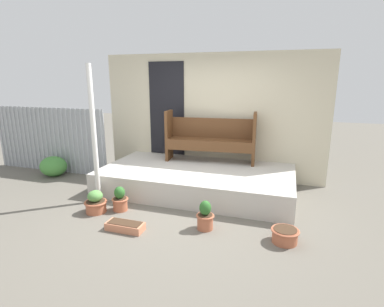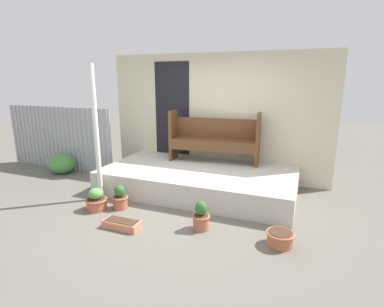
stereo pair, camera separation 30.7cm
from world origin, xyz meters
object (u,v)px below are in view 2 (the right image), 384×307
at_px(flower_pot_far_right, 280,238).
at_px(shrub_by_fence, 62,164).
at_px(bench, 214,137).
at_px(planter_box_rect, 122,224).
at_px(support_post, 96,135).
at_px(flower_pot_left, 96,200).
at_px(flower_pot_right, 201,217).
at_px(flower_pot_middle, 120,198).

xyz_separation_m(flower_pot_far_right, shrub_by_fence, (-4.89, 1.33, 0.11)).
bearing_deg(bench, planter_box_rect, -108.98).
bearing_deg(shrub_by_fence, support_post, -27.06).
bearing_deg(flower_pot_left, flower_pot_right, 0.09).
relative_size(flower_pot_left, flower_pot_middle, 0.90).
height_order(bench, flower_pot_right, bench).
relative_size(bench, flower_pot_right, 4.28).
bearing_deg(support_post, flower_pot_far_right, -7.70).
height_order(flower_pot_middle, flower_pot_far_right, flower_pot_middle).
bearing_deg(flower_pot_right, flower_pot_left, -179.91).
distance_m(flower_pot_middle, shrub_by_fence, 2.59).
bearing_deg(support_post, flower_pot_middle, -20.95).
relative_size(support_post, planter_box_rect, 4.30).
distance_m(support_post, flower_pot_left, 1.10).
relative_size(flower_pot_middle, planter_box_rect, 0.75).
xyz_separation_m(bench, shrub_by_fence, (-3.35, -0.73, -0.73)).
height_order(flower_pot_left, flower_pot_right, flower_pot_right).
bearing_deg(planter_box_rect, flower_pot_middle, 126.35).
height_order(flower_pot_right, shrub_by_fence, shrub_by_fence).
bearing_deg(flower_pot_far_right, support_post, 172.30).
relative_size(flower_pot_right, flower_pot_far_right, 1.16).
bearing_deg(shrub_by_fence, bench, 12.37).
bearing_deg(flower_pot_middle, flower_pot_far_right, -4.67).
distance_m(bench, planter_box_rect, 2.65).
relative_size(flower_pot_left, flower_pot_right, 0.86).
bearing_deg(planter_box_rect, support_post, 141.34).
height_order(flower_pot_left, shrub_by_fence, shrub_by_fence).
distance_m(support_post, flower_pot_right, 2.29).
xyz_separation_m(flower_pot_middle, planter_box_rect, (0.41, -0.56, -0.12)).
bearing_deg(flower_pot_right, planter_box_rect, -160.26).
xyz_separation_m(bench, planter_box_rect, (-0.60, -2.42, -0.89)).
bearing_deg(flower_pot_far_right, flower_pot_right, 178.40).
distance_m(support_post, flower_pot_far_right, 3.32).
distance_m(flower_pot_middle, flower_pot_far_right, 2.57).
bearing_deg(shrub_by_fence, flower_pot_middle, -25.66).
height_order(support_post, flower_pot_right, support_post).
relative_size(bench, flower_pot_far_right, 4.97).
bearing_deg(bench, shrub_by_fence, -172.57).
xyz_separation_m(support_post, flower_pot_far_right, (3.12, -0.42, -1.05)).
height_order(bench, planter_box_rect, bench).
bearing_deg(shrub_by_fence, planter_box_rect, -31.49).
xyz_separation_m(flower_pot_left, flower_pot_far_right, (2.89, -0.03, -0.05)).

